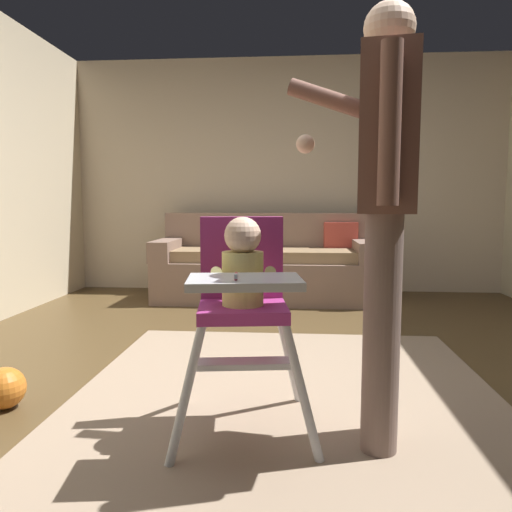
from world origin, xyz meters
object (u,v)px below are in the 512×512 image
at_px(high_chair, 243,285).
at_px(couch, 266,266).
at_px(adult_standing, 383,202).
at_px(toy_ball, 4,388).
at_px(wall_clock, 392,111).

bearing_deg(high_chair, couch, 173.92).
xyz_separation_m(adult_standing, toy_ball, (-1.69, 0.20, -0.87)).
distance_m(adult_standing, wall_clock, 3.64).
relative_size(couch, wall_clock, 6.15).
bearing_deg(adult_standing, toy_ball, 1.15).
relative_size(high_chair, adult_standing, 0.54).
relative_size(high_chair, wall_clock, 2.61).
xyz_separation_m(high_chair, toy_ball, (-1.14, 0.12, -0.53)).
relative_size(couch, adult_standing, 1.27).
relative_size(adult_standing, wall_clock, 4.85).
xyz_separation_m(couch, adult_standing, (0.62, -2.96, 0.63)).
relative_size(high_chair, toy_ball, 4.68).
xyz_separation_m(couch, toy_ball, (-1.07, -2.76, -0.23)).
height_order(couch, toy_ball, couch).
distance_m(high_chair, adult_standing, 0.65).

